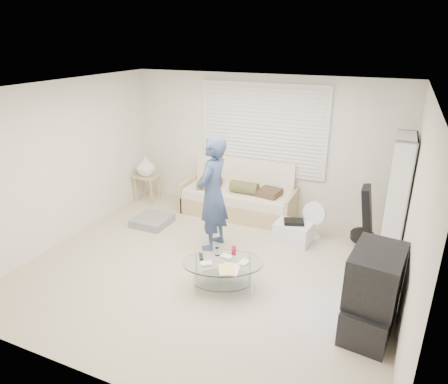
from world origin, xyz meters
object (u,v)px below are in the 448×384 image
at_px(coffee_table, 223,267).
at_px(bookshelf, 397,195).
at_px(futon_sofa, 239,197).
at_px(tv_unit, 373,293).

bearing_deg(coffee_table, bookshelf, 45.60).
distance_m(futon_sofa, bookshelf, 2.70).
distance_m(futon_sofa, coffee_table, 2.37).
bearing_deg(futon_sofa, bookshelf, -6.27).
height_order(tv_unit, coffee_table, tv_unit).
distance_m(tv_unit, coffee_table, 1.82).
relative_size(futon_sofa, bookshelf, 1.14).
xyz_separation_m(futon_sofa, tv_unit, (2.50, -2.33, 0.15)).
relative_size(futon_sofa, tv_unit, 2.06).
xyz_separation_m(bookshelf, tv_unit, (-0.13, -2.04, -0.42)).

